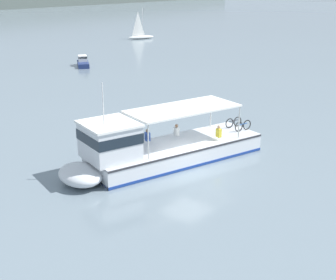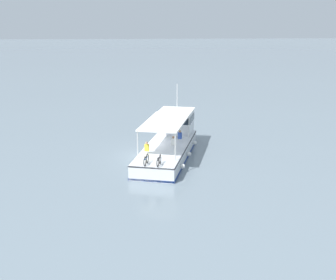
% 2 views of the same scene
% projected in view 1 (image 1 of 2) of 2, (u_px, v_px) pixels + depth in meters
% --- Properties ---
extents(ground_plane, '(400.00, 400.00, 0.00)m').
position_uv_depth(ground_plane, '(188.00, 171.00, 26.90)').
color(ground_plane, slate).
extents(ferry_main, '(13.07, 6.31, 5.32)m').
position_uv_depth(ferry_main, '(153.00, 149.00, 27.27)').
color(ferry_main, silver).
rests_on(ferry_main, ground).
extents(sailboat_off_bow, '(4.96, 3.21, 5.40)m').
position_uv_depth(sailboat_off_bow, '(141.00, 36.00, 84.16)').
color(sailboat_off_bow, white).
rests_on(sailboat_off_bow, ground).
extents(motorboat_mid_channel, '(3.17, 3.67, 1.26)m').
position_uv_depth(motorboat_mid_channel, '(83.00, 62.00, 58.33)').
color(motorboat_mid_channel, navy).
rests_on(motorboat_mid_channel, ground).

